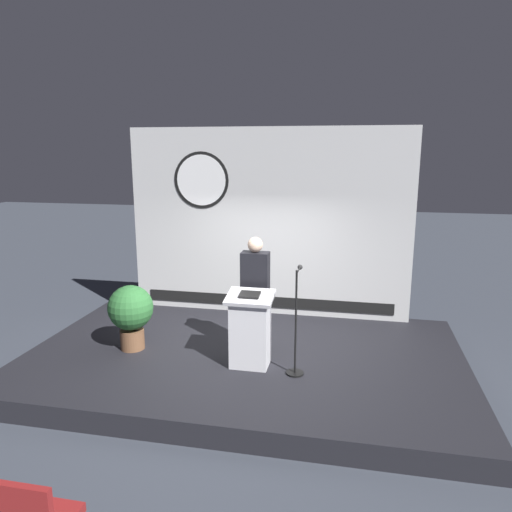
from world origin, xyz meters
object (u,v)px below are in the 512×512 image
(podium, at_px, (250,330))
(speaker_person, at_px, (255,294))
(potted_plant, at_px, (131,311))
(microphone_stand, at_px, (296,337))

(podium, distance_m, speaker_person, 0.61)
(potted_plant, bearing_deg, speaker_person, 8.63)
(podium, height_order, microphone_stand, microphone_stand)
(potted_plant, bearing_deg, podium, -6.08)
(podium, bearing_deg, microphone_stand, -8.55)
(speaker_person, height_order, microphone_stand, speaker_person)
(speaker_person, bearing_deg, microphone_stand, -40.44)
(podium, bearing_deg, potted_plant, 173.92)
(speaker_person, relative_size, potted_plant, 1.76)
(speaker_person, xyz_separation_m, microphone_stand, (0.68, -0.58, -0.38))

